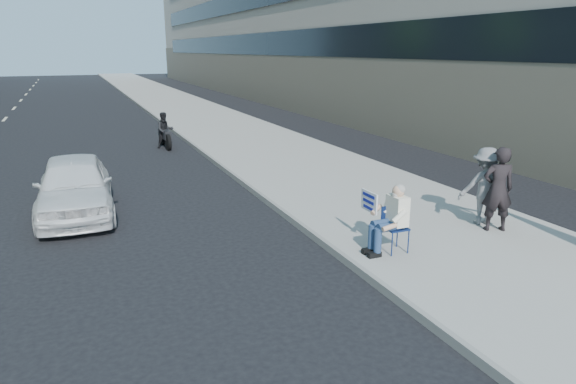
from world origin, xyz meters
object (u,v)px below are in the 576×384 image
seated_protester (390,215)px  motorcycle (165,132)px  jogger (485,186)px  pedestrian_woman (498,189)px  white_sedan_near (74,186)px

seated_protester → motorcycle: (-1.88, 13.15, -0.24)m
jogger → pedestrian_woman: bearing=104.8°
motorcycle → pedestrian_woman: bearing=-74.2°
pedestrian_woman → jogger: bearing=-76.9°
jogger → seated_protester: bearing=34.7°
pedestrian_woman → white_sedan_near: pedestrian_woman is taller
seated_protester → pedestrian_woman: (2.73, 0.17, 0.17)m
seated_protester → jogger: jogger is taller
jogger → pedestrian_woman: size_ratio=0.95×
motorcycle → jogger: bearing=-73.4°
pedestrian_woman → motorcycle: 13.78m
pedestrian_woman → seated_protester: bearing=24.7°
white_sedan_near → motorcycle: motorcycle is taller
seated_protester → pedestrian_woman: 2.74m
jogger → pedestrian_woman: 0.43m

